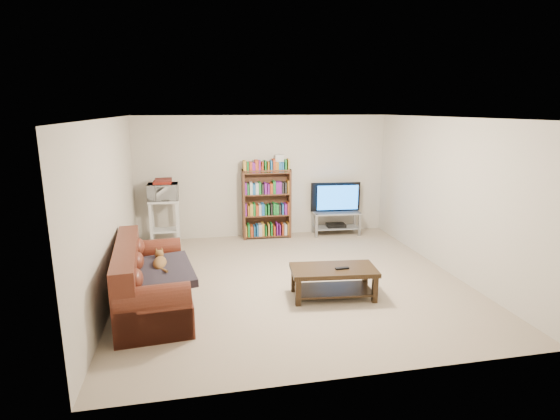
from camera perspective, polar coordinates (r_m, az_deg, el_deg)
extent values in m
plane|color=tan|center=(6.67, 1.54, -9.13)|extent=(5.00, 5.00, 0.00)
plane|color=white|center=(6.18, 1.68, 11.94)|extent=(5.00, 5.00, 0.00)
plane|color=beige|center=(8.73, -2.08, 4.38)|extent=(5.00, 0.00, 5.00)
plane|color=beige|center=(4.01, 9.67, -6.41)|extent=(5.00, 0.00, 5.00)
plane|color=beige|center=(6.26, -21.29, -0.02)|extent=(0.00, 5.00, 5.00)
plane|color=beige|center=(7.29, 21.15, 1.75)|extent=(0.00, 5.00, 5.00)
cube|color=#5A2417|center=(6.00, -16.15, -10.34)|extent=(1.03, 2.07, 0.38)
cube|color=#5A2417|center=(5.92, -19.26, -8.30)|extent=(0.43, 2.02, 0.84)
cube|color=#5A2417|center=(5.17, -16.10, -13.54)|extent=(0.84, 0.31, 0.50)
cube|color=#5A2417|center=(6.80, -16.26, -6.97)|extent=(0.84, 0.31, 0.50)
cube|color=#28232C|center=(5.75, -15.34, -7.86)|extent=(0.93, 1.12, 0.18)
cube|color=black|center=(6.02, 7.01, -7.78)|extent=(1.20, 0.69, 0.06)
cube|color=black|center=(6.13, 6.93, -10.30)|extent=(1.08, 0.62, 0.03)
cube|color=black|center=(5.81, 2.38, -10.74)|extent=(0.08, 0.08, 0.36)
cube|color=black|center=(6.03, 12.29, -10.12)|extent=(0.08, 0.08, 0.36)
cube|color=black|center=(6.22, 1.80, -9.05)|extent=(0.08, 0.08, 0.36)
cube|color=black|center=(6.43, 11.05, -8.56)|extent=(0.08, 0.08, 0.36)
cube|color=black|center=(5.98, 8.12, -7.54)|extent=(0.19, 0.06, 0.02)
cube|color=#999EA3|center=(8.96, 7.35, -0.33)|extent=(0.98, 0.50, 0.03)
cube|color=#999EA3|center=(9.04, 7.30, -2.23)|extent=(0.93, 0.47, 0.02)
cube|color=gray|center=(8.74, 4.78, -2.10)|extent=(0.05, 0.05, 0.47)
cube|color=gray|center=(8.96, 10.35, -1.89)|extent=(0.05, 0.05, 0.47)
cube|color=gray|center=(9.09, 4.32, -1.50)|extent=(0.05, 0.05, 0.47)
cube|color=gray|center=(9.30, 9.69, -1.32)|extent=(0.05, 0.05, 0.47)
imported|color=black|center=(8.89, 7.41, 1.61)|extent=(1.03, 0.21, 0.59)
cube|color=black|center=(9.02, 7.30, -1.98)|extent=(0.40, 0.29, 0.06)
cube|color=#4C2C1A|center=(8.58, -4.77, 0.70)|extent=(0.05, 0.30, 1.37)
cube|color=#4C2C1A|center=(8.70, 1.20, 0.92)|extent=(0.05, 0.30, 1.37)
cube|color=#4C2C1A|center=(8.51, -1.80, 5.23)|extent=(0.96, 0.32, 0.03)
cube|color=maroon|center=(8.48, -3.22, 5.52)|extent=(0.28, 0.22, 0.07)
cube|color=silver|center=(8.34, -14.97, 1.17)|extent=(0.55, 0.41, 0.04)
cube|color=silver|center=(8.47, -14.74, -2.55)|extent=(0.50, 0.36, 0.03)
cube|color=silver|center=(8.31, -16.48, -2.11)|extent=(0.05, 0.05, 0.84)
cube|color=silver|center=(8.27, -13.23, -1.97)|extent=(0.05, 0.05, 0.84)
cube|color=silver|center=(8.61, -16.29, -1.55)|extent=(0.05, 0.05, 0.84)
cube|color=silver|center=(8.58, -13.15, -1.42)|extent=(0.05, 0.05, 0.84)
imported|color=silver|center=(8.31, -15.03, 2.32)|extent=(0.55, 0.37, 0.30)
cube|color=maroon|center=(8.28, -15.11, 3.51)|extent=(0.32, 0.28, 0.05)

